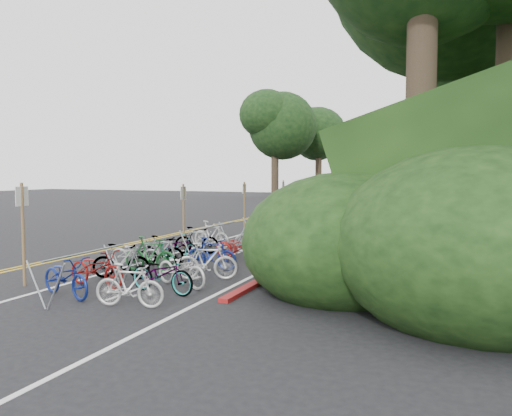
% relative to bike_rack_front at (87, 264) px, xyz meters
% --- Properties ---
extents(ground, '(120.00, 120.00, 0.00)m').
position_rel_bike_rack_front_xyz_m(ground, '(-2.43, 2.63, -0.78)').
color(ground, black).
rests_on(ground, ground).
extents(road_markings, '(7.47, 80.00, 0.01)m').
position_rel_bike_rack_front_xyz_m(road_markings, '(-1.80, 12.73, -0.78)').
color(road_markings, gold).
rests_on(road_markings, ground).
extents(red_curb, '(0.25, 28.00, 0.10)m').
position_rel_bike_rack_front_xyz_m(red_curb, '(3.27, 14.63, -0.73)').
color(red_curb, maroon).
rests_on(red_curb, ground).
extents(embankment, '(14.30, 48.14, 9.11)m').
position_rel_bike_rack_front_xyz_m(embankment, '(10.53, 21.67, 1.79)').
color(embankment, black).
rests_on(embankment, ground).
extents(tree_cluster, '(33.62, 55.02, 20.49)m').
position_rel_bike_rack_front_xyz_m(tree_cluster, '(7.33, 24.67, 11.96)').
color(tree_cluster, '#2D2319').
rests_on(tree_cluster, ground).
extents(bike_rack_front, '(1.09, 2.75, 1.07)m').
position_rel_bike_rack_front_xyz_m(bike_rack_front, '(0.00, 0.00, 0.00)').
color(bike_rack_front, '#9397A0').
rests_on(bike_rack_front, ground).
extents(bike_racks_rest, '(1.14, 23.00, 1.17)m').
position_rel_bike_rack_front_xyz_m(bike_racks_rest, '(0.57, 15.63, 0.07)').
color(bike_racks_rest, '#9397A0').
rests_on(bike_racks_rest, ground).
extents(signpost_near, '(0.08, 0.40, 2.68)m').
position_rel_bike_rack_front_xyz_m(signpost_near, '(-2.25, 0.25, 0.75)').
color(signpost_near, brown).
rests_on(signpost_near, ground).
extents(signposts_rest, '(0.08, 18.40, 2.50)m').
position_rel_bike_rack_front_xyz_m(signposts_rest, '(-1.83, 16.63, 0.65)').
color(signposts_rest, brown).
rests_on(signposts_rest, ground).
extents(bike_front, '(0.93, 1.69, 0.84)m').
position_rel_bike_rack_front_xyz_m(bike_front, '(-1.34, 3.77, -0.36)').
color(bike_front, '#9E9EA3').
rests_on(bike_front, ground).
extents(bike_valet, '(3.45, 9.87, 1.09)m').
position_rel_bike_rack_front_xyz_m(bike_valet, '(0.47, 3.48, -0.29)').
color(bike_valet, navy).
rests_on(bike_valet, ground).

